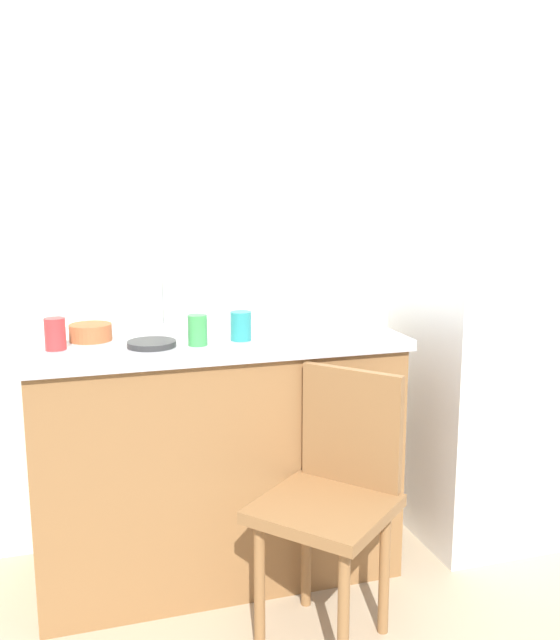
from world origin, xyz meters
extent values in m
cube|color=silver|center=(0.00, 1.00, 1.29)|extent=(4.80, 0.10, 2.59)
cube|color=olive|center=(-0.23, 0.65, 0.45)|extent=(1.33, 0.60, 0.90)
cube|color=#B7B7BC|center=(-0.23, 0.65, 0.92)|extent=(1.37, 0.64, 0.04)
cylinder|color=#B7B7BC|center=(-0.39, 0.90, 1.06)|extent=(0.02, 0.02, 0.25)
cube|color=white|center=(0.95, 0.64, 0.56)|extent=(0.61, 0.63, 1.11)
cylinder|color=olive|center=(-0.20, 0.09, 0.23)|extent=(0.04, 0.04, 0.45)
cylinder|color=olive|center=(-0.01, -0.14, 0.23)|extent=(0.04, 0.04, 0.45)
cylinder|color=olive|center=(0.02, 0.29, 0.23)|extent=(0.04, 0.04, 0.45)
cylinder|color=olive|center=(0.22, 0.06, 0.23)|extent=(0.04, 0.04, 0.45)
cube|color=olive|center=(0.01, 0.07, 0.47)|extent=(0.56, 0.56, 0.04)
cube|color=olive|center=(0.15, 0.20, 0.69)|extent=(0.26, 0.29, 0.40)
cube|color=white|center=(0.24, 0.54, 0.96)|extent=(0.28, 0.20, 0.05)
cylinder|color=#B25B33|center=(-0.67, 0.68, 0.97)|extent=(0.15, 0.15, 0.06)
cylinder|color=#2D2D2D|center=(-0.47, 0.51, 0.95)|extent=(0.17, 0.17, 0.02)
cylinder|color=green|center=(-0.31, 0.49, 0.99)|extent=(0.07, 0.07, 0.11)
cylinder|color=white|center=(0.14, 0.75, 0.98)|extent=(0.07, 0.07, 0.08)
cylinder|color=teal|center=(-0.15, 0.52, 0.99)|extent=(0.08, 0.08, 0.10)
cylinder|color=red|center=(-0.79, 0.56, 0.99)|extent=(0.07, 0.07, 0.11)
camera|label=1|loc=(-0.74, -1.86, 1.48)|focal=39.09mm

